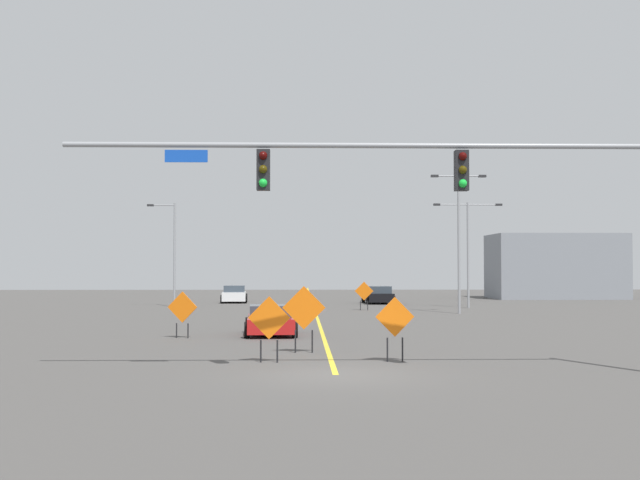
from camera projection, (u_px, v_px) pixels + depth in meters
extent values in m
plane|color=#4C4947|center=(336.00, 375.00, 20.15)|extent=(151.31, 151.31, 0.00)
cube|color=yellow|center=(312.00, 302.00, 62.15)|extent=(0.16, 84.06, 0.01)
cylinder|color=gray|center=(363.00, 146.00, 20.37)|extent=(15.39, 0.14, 0.14)
cube|color=black|center=(461.00, 171.00, 20.41)|extent=(0.34, 0.32, 1.05)
sphere|color=#3A0503|center=(463.00, 156.00, 20.25)|extent=(0.22, 0.22, 0.22)
sphere|color=#3C3106|center=(463.00, 170.00, 20.24)|extent=(0.22, 0.22, 0.22)
sphere|color=green|center=(463.00, 183.00, 20.23)|extent=(0.22, 0.22, 0.22)
cube|color=black|center=(263.00, 170.00, 20.29)|extent=(0.34, 0.32, 1.05)
sphere|color=#3A0503|center=(263.00, 156.00, 20.13)|extent=(0.22, 0.22, 0.22)
sphere|color=#3C3106|center=(263.00, 169.00, 20.12)|extent=(0.22, 0.22, 0.22)
sphere|color=green|center=(263.00, 183.00, 20.10)|extent=(0.22, 0.22, 0.22)
cube|color=#1447B7|center=(186.00, 156.00, 20.25)|extent=(1.10, 0.03, 0.32)
cylinder|color=gray|center=(459.00, 243.00, 46.83)|extent=(0.16, 0.16, 8.34)
cylinder|color=gray|center=(447.00, 176.00, 46.95)|extent=(1.43, 0.08, 0.08)
cube|color=#262628|center=(435.00, 176.00, 46.93)|extent=(0.44, 0.24, 0.14)
cylinder|color=gray|center=(470.00, 176.00, 46.98)|extent=(1.43, 0.08, 0.08)
cube|color=#262628|center=(482.00, 176.00, 47.00)|extent=(0.44, 0.24, 0.14)
cylinder|color=gray|center=(175.00, 255.00, 54.54)|extent=(0.16, 0.16, 7.20)
cylinder|color=gray|center=(163.00, 205.00, 54.64)|extent=(1.69, 0.08, 0.08)
cube|color=#262628|center=(150.00, 205.00, 54.62)|extent=(0.44, 0.24, 0.14)
cylinder|color=gray|center=(468.00, 255.00, 53.29)|extent=(0.16, 0.16, 7.14)
cylinder|color=gray|center=(452.00, 205.00, 53.38)|extent=(2.12, 0.08, 0.08)
cube|color=#262628|center=(437.00, 205.00, 53.35)|extent=(0.44, 0.24, 0.14)
cylinder|color=gray|center=(483.00, 205.00, 53.43)|extent=(2.12, 0.08, 0.08)
cube|color=#262628|center=(499.00, 205.00, 53.46)|extent=(0.44, 0.24, 0.14)
cube|color=orange|center=(364.00, 291.00, 50.33)|extent=(1.18, 0.23, 1.19)
cylinder|color=black|center=(360.00, 305.00, 50.33)|extent=(0.05, 0.05, 0.61)
cylinder|color=black|center=(368.00, 305.00, 50.27)|extent=(0.05, 0.05, 0.61)
cube|color=orange|center=(182.00, 307.00, 30.65)|extent=(1.19, 0.32, 1.21)
cylinder|color=black|center=(177.00, 331.00, 30.67)|extent=(0.05, 0.05, 0.57)
cylinder|color=black|center=(188.00, 331.00, 30.57)|extent=(0.05, 0.05, 0.57)
cube|color=orange|center=(304.00, 308.00, 25.42)|extent=(1.40, 0.05, 1.40)
cylinder|color=black|center=(295.00, 341.00, 25.37)|extent=(0.05, 0.05, 0.73)
cylinder|color=black|center=(312.00, 341.00, 25.39)|extent=(0.05, 0.05, 0.73)
cube|color=orange|center=(269.00, 318.00, 22.82)|extent=(1.24, 0.19, 1.24)
cylinder|color=black|center=(261.00, 351.00, 22.81)|extent=(0.05, 0.05, 0.65)
cylinder|color=black|center=(277.00, 351.00, 22.77)|extent=(0.05, 0.05, 0.65)
cube|color=orange|center=(395.00, 317.00, 23.03)|extent=(1.16, 0.19, 1.16)
cylinder|color=black|center=(387.00, 350.00, 22.96)|extent=(0.05, 0.05, 0.70)
cylinder|color=black|center=(402.00, 349.00, 23.03)|extent=(0.05, 0.05, 0.70)
cube|color=black|center=(378.00, 297.00, 59.70)|extent=(2.08, 4.19, 0.64)
cube|color=#333D47|center=(378.00, 290.00, 59.52)|extent=(1.81, 2.28, 0.52)
cylinder|color=black|center=(388.00, 298.00, 61.20)|extent=(0.25, 0.65, 0.64)
cylinder|color=black|center=(363.00, 298.00, 61.07)|extent=(0.25, 0.65, 0.64)
cylinder|color=black|center=(394.00, 300.00, 58.32)|extent=(0.25, 0.65, 0.64)
cylinder|color=black|center=(368.00, 300.00, 58.20)|extent=(0.25, 0.65, 0.64)
cube|color=white|center=(234.00, 296.00, 61.51)|extent=(2.05, 4.57, 0.67)
cube|color=#333D47|center=(234.00, 289.00, 61.75)|extent=(1.73, 2.14, 0.49)
cylinder|color=black|center=(222.00, 299.00, 59.86)|extent=(0.26, 0.65, 0.64)
cylinder|color=black|center=(246.00, 299.00, 60.01)|extent=(0.26, 0.65, 0.64)
cylinder|color=black|center=(224.00, 298.00, 62.98)|extent=(0.26, 0.65, 0.64)
cylinder|color=black|center=(246.00, 297.00, 63.13)|extent=(0.26, 0.65, 0.64)
cube|color=red|center=(270.00, 324.00, 32.01)|extent=(2.05, 3.93, 0.58)
cube|color=#333D47|center=(270.00, 311.00, 32.22)|extent=(1.76, 1.90, 0.46)
cylinder|color=black|center=(247.00, 330.00, 30.59)|extent=(0.25, 0.65, 0.64)
cylinder|color=black|center=(295.00, 330.00, 30.74)|extent=(0.25, 0.65, 0.64)
cylinder|color=black|center=(248.00, 325.00, 33.27)|extent=(0.25, 0.65, 0.64)
cylinder|color=black|center=(292.00, 325.00, 33.41)|extent=(0.25, 0.65, 0.64)
cube|color=gray|center=(555.00, 266.00, 69.21)|extent=(11.13, 6.27, 5.63)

